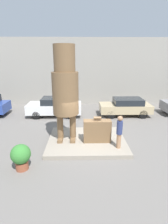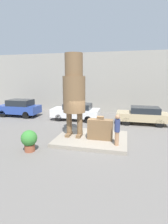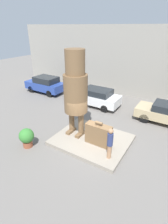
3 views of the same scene
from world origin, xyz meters
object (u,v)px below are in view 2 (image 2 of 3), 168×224
Objects in this scene: parked_car_white at (76,111)px; parked_car_tan at (143,115)px; planter_pot at (29,140)px; tourist at (117,129)px; parked_car_blue at (19,108)px; statue_figure at (74,89)px; giant_suitcase at (100,129)px.

parked_car_tan is at bearing 179.80° from parked_car_white.
planter_pot is (-6.27, -7.16, -0.13)m from parked_car_tan.
tourist reaches higher than parked_car_white.
tourist is 4.71m from planter_pot.
planter_pot is at bearing 126.62° from parked_car_blue.
tourist is at bearing 148.95° from parked_car_blue.
giant_suitcase is at bearing -8.88° from statue_figure.
tourist is at bearing 17.17° from planter_pot.
parked_car_blue is (-7.24, 4.97, -2.28)m from statue_figure.
parked_car_tan is 3.58× the size of planter_pot.
parked_car_white is at bearing 120.39° from giant_suitcase.
statue_figure is at bearing 46.63° from parked_car_tan.
tourist is 0.42× the size of parked_car_tan.
parked_car_tan is at bearing 178.99° from parked_car_blue.
giant_suitcase is at bearing 31.86° from planter_pot.
statue_figure is 2.93× the size of tourist.
parked_car_blue reaches higher than planter_pot.
parked_car_white is (-2.96, 5.04, -0.02)m from giant_suitcase.
tourist reaches higher than parked_car_blue.
statue_figure reaches higher than parked_car_tan.
statue_figure is at bearing 53.60° from planter_pot.
giant_suitcase is 1.28× the size of planter_pot.
parked_car_white is 7.20m from planter_pot.
statue_figure reaches higher than parked_car_blue.
giant_suitcase is 4.06m from planter_pot.
statue_figure is 9.07m from parked_car_blue.
tourist is 0.40× the size of parked_car_white.
parked_car_blue is (-8.92, 5.23, 0.05)m from giant_suitcase.
parked_car_blue is at bearing -1.79° from parked_car_white.
tourist reaches higher than planter_pot.
parked_car_blue is 5.96m from parked_car_white.
parked_car_blue is 9.18m from planter_pot.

